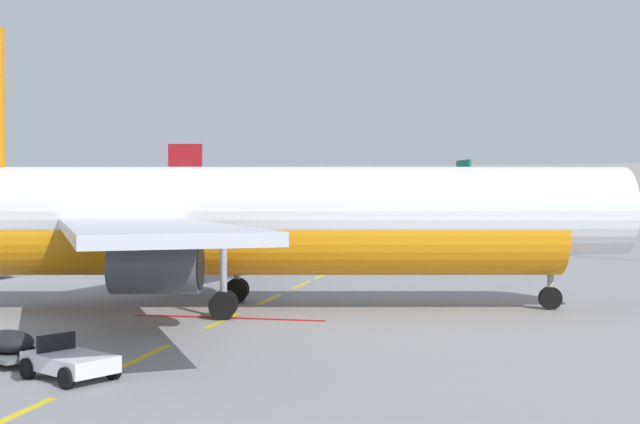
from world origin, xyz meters
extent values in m
cube|color=yellow|center=(18.00, 6.72, 0.00)|extent=(0.24, 4.00, 0.01)
cube|color=yellow|center=(18.00, 13.86, 0.00)|extent=(0.24, 4.00, 0.01)
cube|color=yellow|center=(18.00, 21.33, 0.00)|extent=(0.24, 4.00, 0.01)
cube|color=yellow|center=(18.00, 28.20, 0.00)|extent=(0.24, 4.00, 0.01)
cube|color=yellow|center=(18.00, 34.95, 0.00)|extent=(0.24, 4.00, 0.01)
cube|color=yellow|center=(18.00, 40.54, 0.00)|extent=(0.24, 4.00, 0.01)
cube|color=yellow|center=(18.00, 46.57, 0.00)|extent=(0.24, 4.00, 0.01)
cube|color=yellow|center=(18.00, 53.99, 0.00)|extent=(0.24, 4.00, 0.01)
cube|color=yellow|center=(18.00, 60.38, 0.00)|extent=(0.24, 4.00, 0.01)
cube|color=yellow|center=(18.00, 66.06, 0.00)|extent=(0.24, 4.00, 0.01)
cube|color=yellow|center=(18.00, 72.36, 0.00)|extent=(0.24, 4.00, 0.01)
cube|color=yellow|center=(18.00, 78.01, 0.00)|extent=(0.24, 4.00, 0.01)
cube|color=yellow|center=(18.00, 85.41, 0.00)|extent=(0.24, 4.00, 0.01)
cube|color=#B21414|center=(18.00, 22.00, 0.00)|extent=(8.00, 0.40, 0.01)
cylinder|color=white|center=(19.26, 24.78, 4.30)|extent=(30.23, 10.01, 3.80)
cylinder|color=orange|center=(19.26, 24.78, 3.26)|extent=(24.69, 8.54, 3.50)
cone|color=white|center=(33.97, 27.93, 4.30)|extent=(4.20, 4.37, 3.72)
cube|color=#192333|center=(32.95, 27.71, 4.97)|extent=(2.16, 3.12, 0.60)
cube|color=#B7BCC6|center=(13.59, 32.26, 3.83)|extent=(6.90, 17.47, 0.36)
cube|color=#B7BCC6|center=(17.14, 15.64, 3.83)|extent=(12.94, 17.02, 0.36)
cylinder|color=#4C4F54|center=(14.07, 29.30, 2.38)|extent=(3.57, 2.72, 2.10)
cylinder|color=black|center=(15.64, 29.63, 2.38)|extent=(0.49, 1.77, 1.79)
cylinder|color=#4C4F54|center=(16.37, 18.54, 2.38)|extent=(3.57, 2.72, 2.10)
cylinder|color=black|center=(17.94, 18.87, 2.38)|extent=(0.49, 1.77, 1.79)
cylinder|color=gray|center=(30.89, 27.27, 1.83)|extent=(0.28, 0.28, 2.67)
cylinder|color=black|center=(30.89, 27.27, 0.50)|extent=(1.03, 0.48, 0.99)
cylinder|color=gray|center=(16.76, 26.90, 1.86)|extent=(0.28, 0.28, 2.61)
cylinder|color=black|center=(16.68, 27.25, 0.55)|extent=(1.15, 0.57, 1.10)
cylinder|color=black|center=(16.83, 26.56, 0.55)|extent=(1.15, 0.57, 1.10)
cylinder|color=gray|center=(17.84, 21.82, 1.86)|extent=(0.28, 0.28, 2.61)
cylinder|color=black|center=(17.77, 22.16, 0.55)|extent=(1.15, 0.57, 1.10)
cylinder|color=black|center=(17.92, 21.48, 0.55)|extent=(1.15, 0.57, 1.10)
cylinder|color=silver|center=(30.31, 72.05, 3.25)|extent=(12.74, 21.62, 2.87)
cylinder|color=#0F604C|center=(30.31, 72.05, 2.46)|extent=(10.64, 17.73, 2.64)
cone|color=silver|center=(35.40, 61.88, 3.25)|extent=(3.70, 3.62, 2.81)
cone|color=silver|center=(24.98, 82.69, 3.61)|extent=(3.60, 3.93, 2.44)
cube|color=#192333|center=(35.04, 62.59, 3.75)|extent=(2.47, 2.04, 0.45)
cube|color=#0F604C|center=(25.58, 81.51, 6.95)|extent=(1.73, 3.09, 4.53)
cube|color=silver|center=(27.50, 83.06, 3.82)|extent=(5.41, 4.33, 0.18)
cube|color=silver|center=(23.18, 80.90, 3.82)|extent=(5.41, 4.33, 0.18)
cube|color=#B7BCC6|center=(34.71, 77.61, 2.89)|extent=(13.20, 5.23, 0.27)
cube|color=#B7BCC6|center=(23.22, 71.86, 2.89)|extent=(11.54, 11.74, 0.27)
cylinder|color=#4C4F54|center=(32.63, 76.70, 1.79)|extent=(2.50, 2.87, 1.59)
cylinder|color=black|center=(33.17, 75.62, 1.79)|extent=(1.25, 0.68, 1.35)
cylinder|color=#4C4F54|center=(25.20, 72.98, 1.79)|extent=(2.50, 2.87, 1.59)
cylinder|color=black|center=(25.74, 71.90, 1.79)|extent=(1.25, 0.68, 1.35)
cylinder|color=gray|center=(34.33, 64.01, 1.38)|extent=(0.21, 0.21, 2.01)
cylinder|color=black|center=(34.33, 64.01, 0.37)|extent=(0.52, 0.76, 0.75)
cylinder|color=gray|center=(31.39, 74.28, 1.40)|extent=(0.21, 0.21, 1.97)
cylinder|color=black|center=(31.62, 74.40, 0.42)|extent=(0.61, 0.86, 0.83)
cylinder|color=black|center=(31.15, 74.16, 0.42)|extent=(0.61, 0.86, 0.83)
cylinder|color=gray|center=(27.88, 72.52, 1.40)|extent=(0.21, 0.21, 1.97)
cylinder|color=black|center=(28.11, 72.64, 0.42)|extent=(0.61, 0.86, 0.83)
cylinder|color=black|center=(27.64, 72.40, 0.42)|extent=(0.61, 0.86, 0.83)
cylinder|color=silver|center=(-21.98, 82.93, 4.14)|extent=(29.20, 7.94, 3.66)
cylinder|color=maroon|center=(-21.98, 82.93, 3.13)|extent=(23.83, 6.84, 3.37)
cone|color=silver|center=(-6.98, 85.19, 4.60)|extent=(4.46, 3.68, 3.11)
cube|color=maroon|center=(-8.65, 84.94, 8.86)|extent=(4.24, 0.97, 5.78)
cube|color=silver|center=(-7.52, 82.00, 4.87)|extent=(3.97, 6.55, 0.23)
cube|color=silver|center=(-8.44, 88.09, 4.87)|extent=(3.97, 6.55, 0.23)
cube|color=#B7BCC6|center=(-16.97, 75.41, 3.68)|extent=(7.59, 16.94, 0.35)
cube|color=#B7BCC6|center=(-19.41, 91.60, 3.68)|extent=(11.74, 16.63, 0.35)
cylinder|color=#4C4F54|center=(-17.26, 78.29, 2.29)|extent=(3.35, 2.46, 2.02)
cylinder|color=black|center=(-18.79, 78.06, 2.29)|extent=(0.37, 1.72, 1.72)
cylinder|color=#4C4F54|center=(-18.84, 88.76, 2.29)|extent=(3.35, 2.46, 2.02)
cylinder|color=black|center=(-20.36, 88.53, 2.29)|extent=(0.37, 1.72, 1.72)
cylinder|color=gray|center=(-19.70, 80.74, 1.79)|extent=(0.27, 0.27, 2.51)
cylinder|color=black|center=(-19.65, 80.41, 0.53)|extent=(1.10, 0.49, 1.06)
cylinder|color=black|center=(-19.75, 81.08, 0.53)|extent=(1.10, 0.49, 1.06)
cylinder|color=gray|center=(-20.45, 85.70, 1.79)|extent=(0.27, 0.27, 2.51)
cylinder|color=black|center=(-20.40, 85.36, 0.53)|extent=(1.10, 0.49, 1.06)
cylinder|color=black|center=(-20.50, 86.03, 0.53)|extent=(1.10, 0.49, 1.06)
cube|color=black|center=(9.32, 45.04, 0.74)|extent=(6.86, 6.40, 0.60)
cube|color=silver|center=(11.07, 43.52, 1.59)|extent=(3.31, 3.30, 1.10)
cube|color=#192333|center=(11.93, 42.77, 1.69)|extent=(1.30, 1.49, 0.64)
cube|color=#B7BCC6|center=(8.58, 45.68, 2.09)|extent=(5.17, 4.93, 2.10)
cylinder|color=black|center=(11.80, 44.47, 0.48)|extent=(0.91, 0.84, 0.96)
cylinder|color=black|center=(10.23, 42.66, 0.48)|extent=(0.91, 0.84, 0.96)
cylinder|color=black|center=(8.42, 47.41, 0.48)|extent=(0.91, 0.84, 0.96)
cylinder|color=black|center=(6.85, 45.60, 0.48)|extent=(0.91, 0.84, 0.96)
cube|color=silver|center=(17.37, 10.65, 0.46)|extent=(2.95, 2.45, 0.44)
cube|color=black|center=(16.79, 10.96, 0.86)|extent=(0.63, 1.05, 0.56)
cylinder|color=black|center=(18.50, 10.85, 0.28)|extent=(0.58, 0.42, 0.56)
cylinder|color=black|center=(17.85, 9.61, 0.28)|extent=(0.58, 0.42, 0.56)
cylinder|color=black|center=(16.89, 11.70, 0.28)|extent=(0.58, 0.42, 0.56)
cylinder|color=black|center=(16.24, 10.46, 0.28)|extent=(0.58, 0.42, 0.56)
cube|color=slate|center=(14.62, 12.09, 0.28)|extent=(2.82, 2.44, 0.12)
ellipsoid|color=black|center=(14.62, 12.09, 0.66)|extent=(2.17, 1.91, 0.64)
cylinder|color=black|center=(14.94, 12.69, 0.22)|extent=(0.45, 0.33, 0.44)
cube|color=#9E998E|center=(8.58, 163.28, 5.89)|extent=(99.61, 23.05, 11.79)
cube|color=#192333|center=(8.58, 151.69, 6.48)|extent=(91.64, 0.12, 4.24)
cube|color=gray|center=(23.52, 163.28, 12.59)|extent=(6.00, 5.00, 1.60)
camera|label=1|loc=(28.21, -8.58, 4.76)|focal=44.73mm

